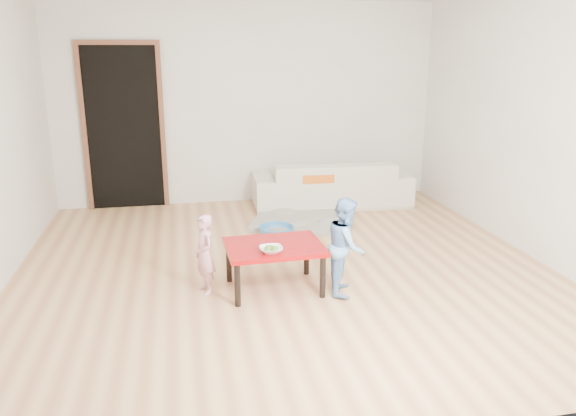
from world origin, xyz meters
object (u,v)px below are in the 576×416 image
object	(u,v)px
bowl	(271,250)
child_blue	(346,246)
child_pink	(205,254)
sofa	(331,183)
red_table	(274,267)
basin	(276,232)

from	to	relation	value
bowl	child_blue	bearing A→B (deg)	1.04
bowl	child_pink	bearing A→B (deg)	156.19
bowl	child_pink	xyz separation A→B (m)	(-0.53, 0.24, -0.09)
bowl	child_blue	xyz separation A→B (m)	(0.64, 0.01, -0.02)
sofa	bowl	bearing A→B (deg)	67.77
sofa	bowl	xyz separation A→B (m)	(-1.25, -2.69, 0.13)
red_table	basin	bearing A→B (deg)	79.30
red_table	child_blue	world-z (taller)	child_blue
child_pink	child_blue	size ratio (longest dim) A/B	0.82
red_table	bowl	xyz separation A→B (m)	(-0.06, -0.18, 0.23)
basin	red_table	bearing A→B (deg)	-100.70
basin	child_pink	bearing A→B (deg)	-123.02
sofa	child_blue	size ratio (longest dim) A/B	2.46
child_blue	red_table	bearing A→B (deg)	92.44
child_pink	child_blue	xyz separation A→B (m)	(1.18, -0.22, 0.07)
basin	bowl	bearing A→B (deg)	-101.49
red_table	bowl	size ratio (longest dim) A/B	4.30
sofa	child_pink	bearing A→B (deg)	56.72
sofa	red_table	size ratio (longest dim) A/B	2.50
bowl	sofa	bearing A→B (deg)	65.05
sofa	child_pink	world-z (taller)	child_pink
bowl	basin	bearing A→B (deg)	78.51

